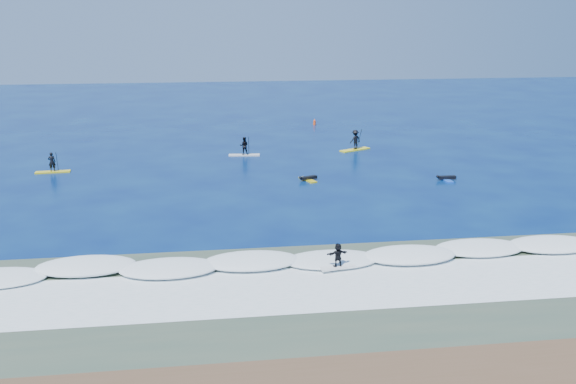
{
  "coord_description": "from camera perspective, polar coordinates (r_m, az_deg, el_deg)",
  "views": [
    {
      "loc": [
        -5.22,
        -39.37,
        11.97
      ],
      "look_at": [
        0.32,
        1.17,
        0.6
      ],
      "focal_mm": 40.0,
      "sensor_mm": 36.0,
      "label": 1
    }
  ],
  "objects": [
    {
      "name": "prone_paddler_far",
      "position": [
        49.34,
        13.87,
        1.19
      ],
      "size": [
        1.51,
        1.9,
        0.4
      ],
      "rotation": [
        0.0,
        0.0,
        1.57
      ],
      "color": "blue",
      "rests_on": "ground"
    },
    {
      "name": "breaking_wave",
      "position": [
        32.14,
        2.14,
        -6.35
      ],
      "size": [
        40.0,
        6.0,
        0.3
      ],
      "primitive_type": "cube",
      "color": "white",
      "rests_on": "ground"
    },
    {
      "name": "sup_paddler_left",
      "position": [
        53.42,
        -20.22,
        2.25
      ],
      "size": [
        2.68,
        0.86,
        1.85
      ],
      "rotation": [
        0.0,
        0.0,
        0.08
      ],
      "color": "yellow",
      "rests_on": "ground"
    },
    {
      "name": "sup_paddler_center",
      "position": [
        56.32,
        -3.92,
        3.96
      ],
      "size": [
        2.75,
        0.9,
        1.9
      ],
      "rotation": [
        0.0,
        0.0,
        -0.08
      ],
      "color": "silver",
      "rests_on": "ground"
    },
    {
      "name": "ground",
      "position": [
        41.48,
        -0.22,
        -1.24
      ],
      "size": [
        160.0,
        160.0,
        0.0
      ],
      "primitive_type": "plane",
      "color": "#04154B",
      "rests_on": "ground"
    },
    {
      "name": "marker_buoy",
      "position": [
        72.15,
        2.37,
        6.21
      ],
      "size": [
        0.3,
        0.3,
        0.71
      ],
      "rotation": [
        0.0,
        0.0,
        -0.16
      ],
      "color": "#FC4B16",
      "rests_on": "ground"
    },
    {
      "name": "wave_surfer",
      "position": [
        31.02,
        4.46,
        -5.77
      ],
      "size": [
        1.8,
        0.83,
        1.26
      ],
      "rotation": [
        0.0,
        0.0,
        0.21
      ],
      "color": "white",
      "rests_on": "breaking_wave"
    },
    {
      "name": "whitewater",
      "position": [
        29.43,
        3.15,
        -8.5
      ],
      "size": [
        34.0,
        5.0,
        0.02
      ],
      "primitive_type": "cube",
      "color": "silver",
      "rests_on": "ground"
    },
    {
      "name": "sup_paddler_right",
      "position": [
        58.76,
        5.99,
        4.52
      ],
      "size": [
        3.08,
        2.11,
        2.16
      ],
      "rotation": [
        0.0,
        0.0,
        0.48
      ],
      "color": "yellow",
      "rests_on": "ground"
    },
    {
      "name": "shallow_water",
      "position": [
        28.53,
        3.53,
        -9.29
      ],
      "size": [
        90.0,
        13.0,
        0.01
      ],
      "primitive_type": "cube",
      "color": "#354838",
      "rests_on": "ground"
    },
    {
      "name": "prone_paddler_near",
      "position": [
        47.83,
        1.78,
        1.19
      ],
      "size": [
        1.45,
        1.93,
        0.39
      ],
      "rotation": [
        0.0,
        0.0,
        1.95
      ],
      "color": "gold",
      "rests_on": "ground"
    }
  ]
}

